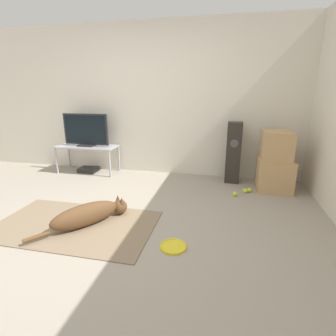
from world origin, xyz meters
name	(u,v)px	position (x,y,z in m)	size (l,w,h in m)	color
ground_plane	(102,225)	(0.00, 0.00, 0.00)	(12.00, 12.00, 0.00)	#9E9384
wall_back	(151,101)	(0.00, 2.10, 1.27)	(8.00, 0.06, 2.55)	silver
area_rug	(75,225)	(-0.29, -0.07, 0.01)	(1.78, 1.05, 0.01)	#847056
dog	(90,214)	(-0.13, -0.02, 0.13)	(0.75, 0.96, 0.25)	brown
frisbee	(173,246)	(0.87, -0.26, 0.01)	(0.26, 0.26, 0.03)	yellow
cardboard_box_lower	(274,174)	(2.06, 1.59, 0.24)	(0.49, 0.51, 0.47)	tan
cardboard_box_upper	(277,145)	(2.04, 1.59, 0.68)	(0.42, 0.43, 0.42)	tan
floor_speaker	(233,153)	(1.44, 1.82, 0.49)	(0.23, 0.23, 0.98)	#2D2823
tv_stand	(87,149)	(-1.13, 1.81, 0.43)	(1.09, 0.46, 0.49)	#A8A8AD
tv	(86,130)	(-1.13, 1.81, 0.77)	(0.84, 0.20, 0.57)	#232326
tennis_ball_by_boxes	(235,194)	(1.48, 1.19, 0.03)	(0.07, 0.07, 0.07)	#C6E033
tennis_ball_near_speaker	(249,190)	(1.70, 1.38, 0.03)	(0.07, 0.07, 0.07)	#C6E033
tennis_ball_loose_on_carpet	(245,191)	(1.64, 1.34, 0.03)	(0.07, 0.07, 0.07)	#C6E033
game_console	(89,170)	(-1.14, 1.80, 0.04)	(0.33, 0.26, 0.08)	black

